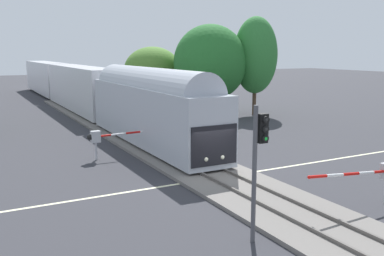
# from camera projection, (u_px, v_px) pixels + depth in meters

# --- Properties ---
(ground_plane) EXTENTS (220.00, 220.00, 0.00)m
(ground_plane) POSITION_uv_depth(u_px,v_px,m) (217.00, 178.00, 22.64)
(ground_plane) COLOR #333338
(road_centre_stripe) EXTENTS (44.00, 0.20, 0.01)m
(road_centre_stripe) POSITION_uv_depth(u_px,v_px,m) (217.00, 178.00, 22.64)
(road_centre_stripe) COLOR beige
(road_centre_stripe) RESTS_ON ground
(railway_track) EXTENTS (4.40, 80.00, 0.32)m
(railway_track) POSITION_uv_depth(u_px,v_px,m) (217.00, 176.00, 22.62)
(railway_track) COLOR slate
(railway_track) RESTS_ON ground
(commuter_train) EXTENTS (3.04, 60.65, 5.16)m
(commuter_train) POSITION_uv_depth(u_px,v_px,m) (81.00, 87.00, 47.05)
(commuter_train) COLOR #B2B7C1
(commuter_train) RESTS_ON railway_track
(crossing_gate_near) EXTENTS (5.10, 0.40, 1.88)m
(crossing_gate_near) POSITION_uv_depth(u_px,v_px,m) (380.00, 173.00, 18.41)
(crossing_gate_near) COLOR #B7B7BC
(crossing_gate_near) RESTS_ON ground
(crossing_gate_far) EXTENTS (5.40, 0.40, 1.80)m
(crossing_gate_far) POSITION_uv_depth(u_px,v_px,m) (104.00, 137.00, 26.39)
(crossing_gate_far) COLOR #B7B7BC
(crossing_gate_far) RESTS_ON ground
(traffic_signal_median) EXTENTS (0.53, 0.38, 4.80)m
(traffic_signal_median) POSITION_uv_depth(u_px,v_px,m) (259.00, 151.00, 14.56)
(traffic_signal_median) COLOR #4C4C51
(traffic_signal_median) RESTS_ON ground
(oak_far_right) EXTENTS (7.41, 7.41, 9.26)m
(oak_far_right) POSITION_uv_depth(u_px,v_px,m) (210.00, 63.00, 43.66)
(oak_far_right) COLOR brown
(oak_far_right) RESTS_ON ground
(elm_centre_background) EXTENTS (6.20, 6.20, 7.06)m
(elm_centre_background) POSITION_uv_depth(u_px,v_px,m) (153.00, 70.00, 47.22)
(elm_centre_background) COLOR brown
(elm_centre_background) RESTS_ON ground
(maple_right_background) EXTENTS (4.49, 4.49, 10.06)m
(maple_right_background) POSITION_uv_depth(u_px,v_px,m) (255.00, 55.00, 44.14)
(maple_right_background) COLOR #4C3828
(maple_right_background) RESTS_ON ground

